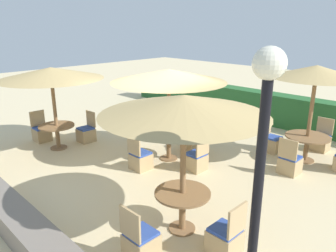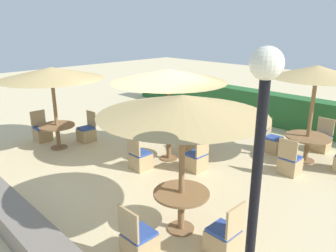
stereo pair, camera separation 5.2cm
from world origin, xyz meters
TOP-DOWN VIEW (x-y plane):
  - ground_plane at (0.00, 0.00)m, footprint 40.00×40.00m
  - hedge_row at (0.00, 5.53)m, footprint 13.00×0.70m
  - stone_border at (0.00, -3.68)m, footprint 10.00×0.56m
  - lamp_post at (4.26, -2.16)m, footprint 0.36×0.36m
  - parasol_front_right at (2.52, -1.56)m, footprint 2.76×2.76m
  - round_table_front_right at (2.52, -1.56)m, footprint 0.98×0.98m
  - patio_chair_front_right_south at (2.56, -2.56)m, footprint 0.46×0.46m
  - patio_chair_front_right_east at (3.44, -1.54)m, footprint 0.46×0.46m
  - parasol_back_right at (2.77, 3.04)m, footprint 2.25×2.25m
  - round_table_back_right at (2.77, 3.04)m, footprint 1.14×1.14m
  - patio_chair_back_right_north at (2.74, 4.11)m, footprint 0.46×0.46m
  - patio_chair_back_right_west at (1.79, 3.02)m, footprint 0.46×0.46m
  - patio_chair_back_right_south at (2.82, 1.99)m, footprint 0.46×0.46m
  - parasol_front_left at (-2.76, -1.21)m, footprint 2.88×2.88m
  - round_table_front_left at (-2.76, -1.21)m, footprint 1.01×1.01m
  - patio_chair_front_left_west at (-3.74, -1.26)m, footprint 0.46×0.46m
  - patio_chair_front_left_north at (-2.71, -0.29)m, footprint 0.46×0.46m
  - parasol_center at (0.09, 0.54)m, footprint 2.96×2.96m
  - round_table_center at (0.09, 0.54)m, footprint 1.00×1.00m
  - patio_chair_center_east at (1.08, 0.53)m, footprint 0.46×0.46m
  - patio_chair_center_south at (0.05, -0.43)m, footprint 0.46×0.46m
  - patio_chair_center_north at (0.03, 1.55)m, footprint 0.46×0.46m

SIDE VIEW (x-z plane):
  - ground_plane at x=0.00m, z-range 0.00..0.00m
  - stone_border at x=0.00m, z-range 0.00..0.44m
  - patio_chair_front_right_south at x=2.56m, z-range -0.20..0.73m
  - patio_chair_front_right_east at x=3.44m, z-range -0.20..0.73m
  - patio_chair_back_right_north at x=2.74m, z-range -0.20..0.73m
  - patio_chair_back_right_west at x=1.79m, z-range -0.20..0.73m
  - patio_chair_back_right_south at x=2.82m, z-range -0.20..0.73m
  - patio_chair_front_left_west at x=-3.74m, z-range -0.20..0.73m
  - patio_chair_front_left_north at x=-2.71m, z-range -0.20..0.73m
  - patio_chair_center_east at x=1.08m, z-range -0.20..0.73m
  - patio_chair_center_south at x=0.05m, z-range -0.20..0.73m
  - patio_chair_center_north at x=0.03m, z-range -0.20..0.73m
  - round_table_front_left at x=-2.76m, z-range 0.19..0.91m
  - hedge_row at x=0.00m, z-range 0.00..1.12m
  - round_table_center at x=0.09m, z-range 0.20..0.93m
  - round_table_back_right at x=2.77m, z-range 0.22..0.92m
  - round_table_front_right at x=2.52m, z-range 0.20..0.94m
  - parasol_front_left at x=-2.76m, z-range 1.02..3.40m
  - parasol_center at x=0.09m, z-range 1.05..3.48m
  - parasol_front_right at x=2.52m, z-range 1.06..3.51m
  - lamp_post at x=4.26m, z-range 0.69..4.01m
  - parasol_back_right at x=2.77m, z-range 1.10..3.65m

